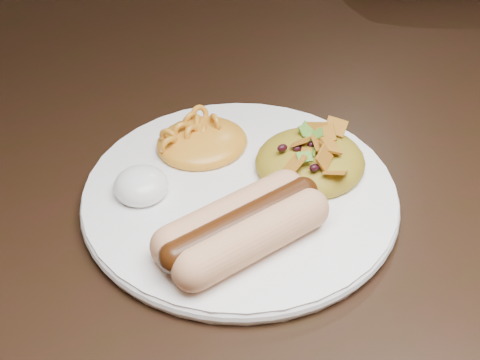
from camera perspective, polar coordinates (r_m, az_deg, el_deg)
name	(u,v)px	position (r m, az deg, el deg)	size (l,w,h in m)	color
table	(224,172)	(0.73, -1.39, 0.69)	(1.60, 0.90, 0.75)	black
plate	(240,196)	(0.55, 0.00, -1.33)	(0.26, 0.26, 0.01)	white
hotdog	(242,226)	(0.49, 0.19, -3.94)	(0.12, 0.08, 0.03)	#DCB47F
mac_and_cheese	(202,132)	(0.58, -3.29, 4.11)	(0.08, 0.07, 0.03)	orange
sour_cream	(140,180)	(0.54, -8.50, -0.04)	(0.04, 0.04, 0.03)	white
taco_salad	(311,153)	(0.56, 6.07, 2.30)	(0.09, 0.09, 0.04)	#C0641F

